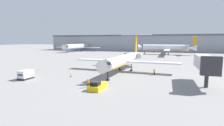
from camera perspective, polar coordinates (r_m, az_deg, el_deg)
The scene contains 11 objects.
ground_plane at distance 32.51m, azimuth -5.87°, elevation -8.47°, with size 600.00×600.00×0.00m, color gray.
terminal_building at distance 149.20m, azimuth 12.84°, elevation 6.42°, with size 180.00×16.80×13.53m.
airplane_main at distance 50.59m, azimuth 4.22°, elevation 1.33°, with size 30.64×31.42×10.94m.
pushback_tug at distance 32.39m, azimuth -4.74°, elevation -7.44°, with size 2.12×4.79×1.63m.
luggage_cart at distance 44.72m, azimuth -26.34°, elevation -3.44°, with size 1.94×3.22×2.11m.
worker_near_tug at distance 33.40m, azimuth -7.80°, elevation -6.41°, with size 0.40×0.25×1.78m.
worker_by_wing at distance 46.09m, azimuth 13.63°, elevation -2.83°, with size 0.40×0.24×1.64m.
traffic_cone_left at distance 44.04m, azimuth -13.26°, elevation -4.01°, with size 0.54×0.54×0.65m.
airplane_parked_far_left at distance 115.06m, azimuth 17.40°, elevation 4.78°, with size 34.95×39.44×11.36m.
airplane_parked_far_right at distance 144.78m, azimuth -11.30°, elevation 5.33°, with size 38.49×38.41×11.08m.
jet_bridge at distance 39.27m, azimuth 28.13°, elevation 0.05°, with size 3.20×11.58×6.19m.
Camera 1 is at (12.52, -28.66, 8.87)m, focal length 28.00 mm.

